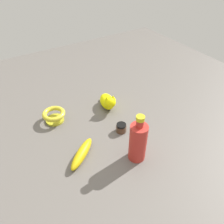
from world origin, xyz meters
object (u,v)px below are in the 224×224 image
at_px(bottle_tall, 138,142).
at_px(bowl, 54,115).
at_px(banana, 82,154).
at_px(nail_polish_jar, 121,128).
at_px(cat_figurine, 108,101).

distance_m(bottle_tall, bowl, 0.44).
xyz_separation_m(bottle_tall, banana, (-0.12, -0.19, -0.07)).
height_order(bottle_tall, bowl, bottle_tall).
height_order(bowl, banana, bowl).
xyz_separation_m(bottle_tall, nail_polish_jar, (-0.16, 0.03, -0.07)).
bearing_deg(banana, nail_polish_jar, -28.12).
distance_m(bowl, nail_polish_jar, 0.33).
bearing_deg(nail_polish_jar, banana, -79.40).
height_order(cat_figurine, nail_polish_jar, cat_figurine).
relative_size(bowl, cat_figurine, 0.71).
bearing_deg(cat_figurine, bottle_tall, -11.56).
xyz_separation_m(cat_figurine, banana, (0.22, -0.26, -0.02)).
bearing_deg(banana, bowl, 53.99).
height_order(bottle_tall, banana, bottle_tall).
height_order(bottle_tall, nail_polish_jar, bottle_tall).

